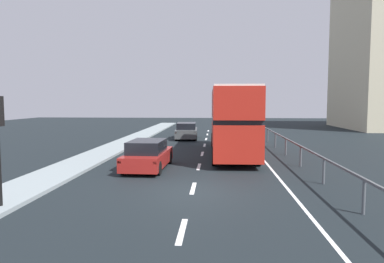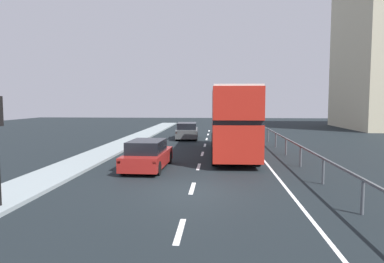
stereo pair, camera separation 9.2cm
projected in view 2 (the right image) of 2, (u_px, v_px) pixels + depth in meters
ground_plane at (192, 192)px, 13.06m from camera, size 74.20×120.00×0.10m
near_sidewalk_kerb at (29, 186)px, 13.50m from camera, size 2.19×80.00×0.14m
lane_paint_markings at (240, 157)px, 21.16m from camera, size 3.72×46.00×0.01m
bridge_side_railing at (286, 141)px, 21.55m from camera, size 0.10×42.00×1.08m
double_decker_bus_red at (232, 119)px, 21.67m from camera, size 2.65×10.75×4.14m
hatchback_car_near at (148, 155)px, 17.21m from camera, size 1.92×4.46×1.43m
sedan_car_ahead at (187, 131)px, 31.28m from camera, size 2.06×4.52×1.45m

